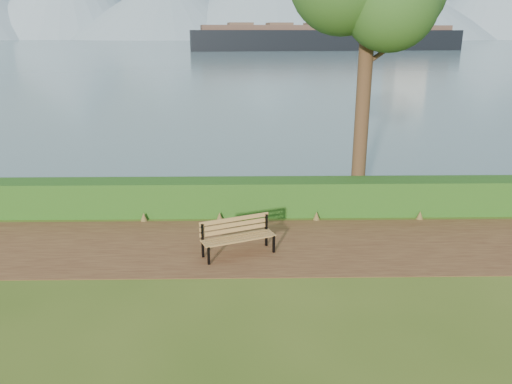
{
  "coord_description": "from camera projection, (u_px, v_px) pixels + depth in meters",
  "views": [
    {
      "loc": [
        -0.33,
        -10.94,
        4.99
      ],
      "look_at": [
        -0.1,
        1.2,
        1.1
      ],
      "focal_mm": 35.0,
      "sensor_mm": 36.0,
      "label": 1
    }
  ],
  "objects": [
    {
      "name": "path",
      "position": [
        261.0,
        246.0,
        12.23
      ],
      "size": [
        40.0,
        3.4,
        0.01
      ],
      "primitive_type": "cube",
      "color": "#522B1C",
      "rests_on": "ground"
    },
    {
      "name": "ground",
      "position": [
        261.0,
        251.0,
        11.95
      ],
      "size": [
        140.0,
        140.0,
        0.0
      ],
      "primitive_type": "plane",
      "color": "#3F5719",
      "rests_on": "ground"
    },
    {
      "name": "cargo_ship",
      "position": [
        335.0,
        38.0,
        145.17
      ],
      "size": [
        79.28,
        22.38,
        23.78
      ],
      "rotation": [
        0.0,
        0.0,
        0.13
      ],
      "color": "black",
      "rests_on": "ground"
    },
    {
      "name": "water",
      "position": [
        247.0,
        42.0,
        259.49
      ],
      "size": [
        700.0,
        510.0,
        0.0
      ],
      "primitive_type": "cube",
      "color": "#486774",
      "rests_on": "ground"
    },
    {
      "name": "bench",
      "position": [
        237.0,
        234.0,
        11.65
      ],
      "size": [
        1.79,
        1.13,
        0.87
      ],
      "rotation": [
        0.0,
        0.0,
        0.39
      ],
      "color": "black",
      "rests_on": "ground"
    },
    {
      "name": "hedge",
      "position": [
        259.0,
        197.0,
        14.27
      ],
      "size": [
        32.0,
        0.85,
        1.0
      ],
      "primitive_type": "cube",
      "color": "#134313",
      "rests_on": "ground"
    },
    {
      "name": "mountains",
      "position": [
        235.0,
        2.0,
        389.93
      ],
      "size": [
        585.0,
        190.0,
        70.0
      ],
      "color": "#798FA1",
      "rests_on": "ground"
    }
  ]
}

